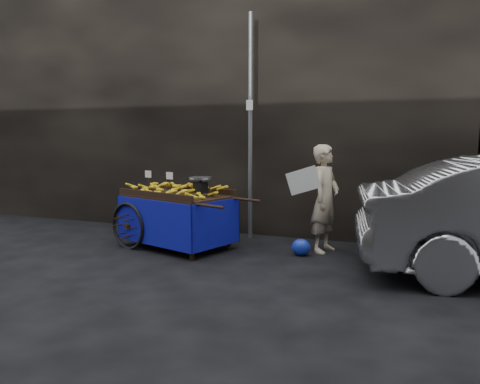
% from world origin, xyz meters
% --- Properties ---
extents(ground, '(80.00, 80.00, 0.00)m').
position_xyz_m(ground, '(0.00, 0.00, 0.00)').
color(ground, black).
rests_on(ground, ground).
extents(building_wall, '(13.50, 2.00, 5.00)m').
position_xyz_m(building_wall, '(0.39, 2.60, 2.50)').
color(building_wall, black).
rests_on(building_wall, ground).
extents(street_pole, '(0.12, 0.10, 4.00)m').
position_xyz_m(street_pole, '(0.30, 1.30, 2.01)').
color(street_pole, slate).
rests_on(street_pole, ground).
extents(banana_cart, '(2.59, 1.74, 1.30)m').
position_xyz_m(banana_cart, '(-0.64, 0.20, 0.80)').
color(banana_cart, black).
rests_on(banana_cart, ground).
extents(vendor, '(0.89, 0.71, 1.73)m').
position_xyz_m(vendor, '(1.76, 0.77, 0.86)').
color(vendor, tan).
rests_on(vendor, ground).
extents(plastic_bag, '(0.30, 0.24, 0.27)m').
position_xyz_m(plastic_bag, '(1.48, 0.37, 0.13)').
color(plastic_bag, '#172BAE').
rests_on(plastic_bag, ground).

